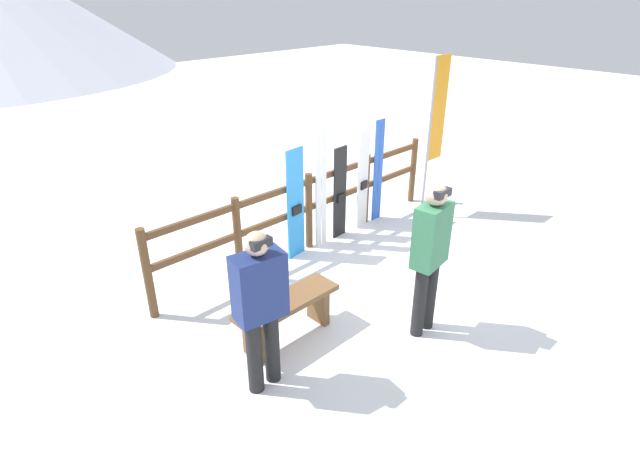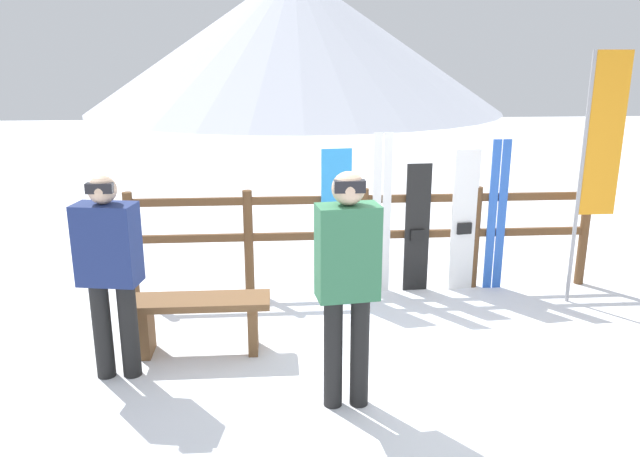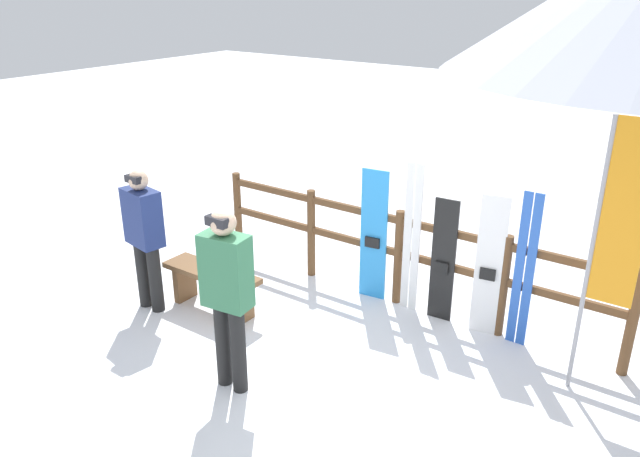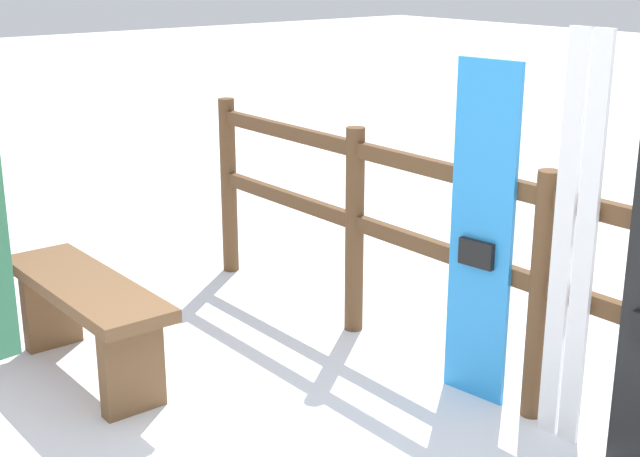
{
  "view_description": "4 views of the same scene",
  "coord_description": "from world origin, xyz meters",
  "views": [
    {
      "loc": [
        -4.34,
        -2.97,
        3.45
      ],
      "look_at": [
        -0.71,
        0.79,
        0.87
      ],
      "focal_mm": 28.0,
      "sensor_mm": 36.0,
      "label": 1
    },
    {
      "loc": [
        -0.92,
        -4.58,
        2.49
      ],
      "look_at": [
        -0.51,
        1.08,
        0.88
      ],
      "focal_mm": 35.0,
      "sensor_mm": 36.0,
      "label": 2
    },
    {
      "loc": [
        2.99,
        -3.97,
        3.5
      ],
      "look_at": [
        -0.43,
        0.83,
        1.11
      ],
      "focal_mm": 35.0,
      "sensor_mm": 36.0,
      "label": 3
    },
    {
      "loc": [
        2.19,
        -1.22,
        1.97
      ],
      "look_at": [
        -0.73,
        1.11,
        0.82
      ],
      "focal_mm": 50.0,
      "sensor_mm": 36.0,
      "label": 4
    }
  ],
  "objects": [
    {
      "name": "ground_plane",
      "position": [
        0.0,
        0.0,
        0.0
      ],
      "size": [
        40.0,
        40.0,
        0.0
      ],
      "primitive_type": "plane",
      "color": "white"
    },
    {
      "name": "mountain_backdrop",
      "position": [
        0.0,
        23.74,
        3.0
      ],
      "size": [
        18.0,
        18.0,
        6.0
      ],
      "color": "silver",
      "rests_on": "ground"
    },
    {
      "name": "fence",
      "position": [
        0.0,
        1.74,
        0.66
      ],
      "size": [
        4.97,
        0.1,
        1.12
      ],
      "color": "brown",
      "rests_on": "ground"
    },
    {
      "name": "bench",
      "position": [
        -1.59,
        0.37,
        0.36
      ],
      "size": [
        1.2,
        0.36,
        0.49
      ],
      "color": "brown",
      "rests_on": "ground"
    },
    {
      "name": "person_navy",
      "position": [
        -2.19,
        0.01,
        0.93
      ],
      "size": [
        0.49,
        0.32,
        1.62
      ],
      "color": "black",
      "rests_on": "ground"
    },
    {
      "name": "person_plaid_green",
      "position": [
        -0.44,
        -0.55,
        1.01
      ],
      "size": [
        0.45,
        0.29,
        1.73
      ],
      "color": "black",
      "rests_on": "ground"
    },
    {
      "name": "snowboard_blue",
      "position": [
        -0.3,
        1.68,
        0.77
      ],
      "size": [
        0.32,
        0.08,
        1.55
      ],
      "color": "#288CE0",
      "rests_on": "ground"
    },
    {
      "name": "ski_pair_white",
      "position": [
        0.18,
        1.69,
        0.86
      ],
      "size": [
        0.19,
        0.02,
        1.71
      ],
      "color": "white",
      "rests_on": "ground"
    },
    {
      "name": "snowboard_black_stripe",
      "position": [
        0.57,
        1.68,
        0.69
      ],
      "size": [
        0.27,
        0.07,
        1.39
      ],
      "color": "black",
      "rests_on": "ground"
    },
    {
      "name": "snowboard_white",
      "position": [
        1.07,
        1.68,
        0.76
      ],
      "size": [
        0.29,
        0.09,
        1.53
      ],
      "color": "white",
      "rests_on": "ground"
    },
    {
      "name": "ski_pair_blue",
      "position": [
        1.42,
        1.69,
        0.81
      ],
      "size": [
        0.19,
        0.02,
        1.63
      ],
      "color": "blue",
      "rests_on": "ground"
    },
    {
      "name": "rental_flag",
      "position": [
        2.2,
        1.25,
        1.55
      ],
      "size": [
        0.4,
        0.04,
        2.52
      ],
      "color": "#99999E",
      "rests_on": "ground"
    }
  ]
}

